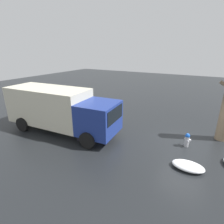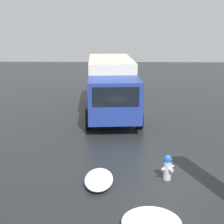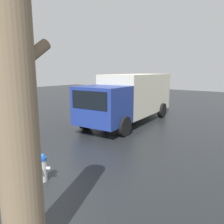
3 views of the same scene
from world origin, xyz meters
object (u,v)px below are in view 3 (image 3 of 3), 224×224
object	(u,v)px
tree_trunk	(17,135)
fire_hydrant	(42,167)
delivery_truck	(131,96)
pedestrian	(105,109)

from	to	relation	value
tree_trunk	fire_hydrant	bearing A→B (deg)	48.64
delivery_truck	tree_trunk	bearing A→B (deg)	108.10
pedestrian	tree_trunk	bearing A→B (deg)	164.02
tree_trunk	pedestrian	xyz separation A→B (m)	(7.12, 4.11, -1.04)
fire_hydrant	tree_trunk	world-z (taller)	tree_trunk
tree_trunk	pedestrian	size ratio (longest dim) A/B	2.26
delivery_truck	pedestrian	xyz separation A→B (m)	(-1.79, 0.44, -0.53)
delivery_truck	pedestrian	bearing A→B (deg)	71.85
delivery_truck	pedestrian	distance (m)	1.92
fire_hydrant	tree_trunk	distance (m)	2.92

